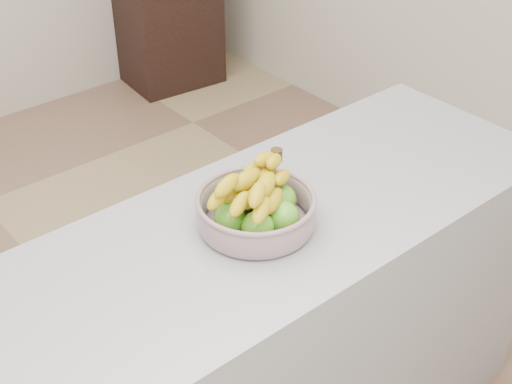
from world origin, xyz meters
The scene contains 4 objects.
ground centered at (0.00, 0.00, 0.00)m, with size 4.00×4.00×0.00m, color #9C845F.
counter centered at (0.00, -0.66, 0.45)m, with size 2.00×0.60×0.90m, color #9D9EA5.
cabinet centered at (1.47, 1.78, 0.48)m, with size 0.54×0.43×0.97m, color black.
fruit_bowl centered at (0.11, -0.66, 0.95)m, with size 0.29×0.29×0.16m.
Camera 1 is at (-0.78, -1.72, 1.95)m, focal length 50.00 mm.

